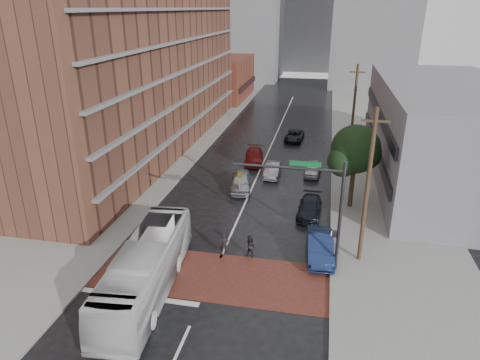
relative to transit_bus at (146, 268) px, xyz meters
The scene contains 23 objects.
ground 3.94m from the transit_bus, 27.21° to the left, with size 160.00×160.00×0.00m, color black.
crosswalk 4.18m from the transit_bus, 33.80° to the left, with size 14.00×5.00×0.02m, color brown.
sidewalk_west 27.95m from the transit_bus, 107.25° to the left, with size 9.00×90.00×0.15m, color gray.
sidewalk_east 30.49m from the transit_bus, 61.09° to the left, with size 9.00×90.00×0.15m, color gray.
apartment_block 30.48m from the transit_bus, 112.78° to the left, with size 10.00×44.00×28.00m, color brown.
storefront_west 56.38m from the transit_bus, 98.96° to the left, with size 8.00×16.00×7.00m, color brown.
building_east 29.44m from the transit_bus, 47.68° to the left, with size 11.00×26.00×9.00m, color slate.
distant_tower_west 81.67m from the transit_bus, 97.70° to the left, with size 18.00×16.00×32.00m, color slate.
distant_tower_center 97.27m from the transit_bus, 88.09° to the left, with size 12.00×10.00×24.00m, color slate.
street_tree 18.32m from the transit_bus, 49.38° to the left, with size 4.20×4.10×6.90m.
signal_mast 10.47m from the transit_bus, 24.62° to the left, with size 6.50×0.30×7.20m.
utility_pole_near 13.76m from the transit_bus, 25.20° to the left, with size 1.60×0.26×10.00m.
utility_pole_far 28.56m from the transit_bus, 64.89° to the left, with size 1.60×0.26×10.00m.
transit_bus is the anchor object (origin of this frame).
pedestrian_a 5.80m from the transit_bus, 54.08° to the left, with size 0.56×0.37×1.55m, color black.
pedestrian_b 6.95m from the transit_bus, 42.37° to the left, with size 0.77×0.60×1.58m, color black.
car_travel_a 15.68m from the transit_bus, 81.61° to the left, with size 1.81×4.50×1.53m, color #A2A6A9.
car_travel_b 19.95m from the transit_bus, 76.53° to the left, with size 1.36×3.91×1.29m, color #999BA0.
car_travel_c 23.00m from the transit_bus, 84.43° to the left, with size 1.86×4.57×1.32m, color maroon.
suv_travel 32.25m from the transit_bus, 79.81° to the left, with size 2.02×4.38×1.22m, color black.
car_parked_near 11.11m from the transit_bus, 30.71° to the left, with size 1.63×4.67×1.54m, color #16244E.
car_parked_mid 14.49m from the transit_bus, 53.71° to the left, with size 1.74×4.29×1.24m, color black.
car_parked_far 22.24m from the transit_bus, 67.67° to the left, with size 1.46×3.63×1.24m, color #B8BAC1.
Camera 1 is at (6.00, -20.60, 15.16)m, focal length 32.00 mm.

